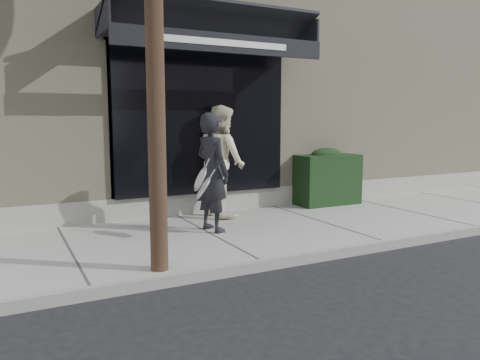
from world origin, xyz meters
TOP-DOWN VIEW (x-y plane):
  - ground at (0.00, 0.00)m, footprint 80.00×80.00m
  - sidewalk at (0.00, 0.00)m, footprint 20.00×3.00m
  - curb at (0.00, -1.55)m, footprint 20.00×0.10m
  - building_facade at (-0.01, 4.96)m, footprint 14.30×8.04m
  - hedge at (1.10, 1.25)m, footprint 1.30×0.70m
  - pedestrian_front at (-1.90, 0.16)m, footprint 0.74×0.94m
  - pedestrian_back at (-1.27, 1.15)m, footprint 0.78×0.98m

SIDE VIEW (x-z plane):
  - ground at x=0.00m, z-range 0.00..0.00m
  - sidewalk at x=0.00m, z-range 0.00..0.12m
  - curb at x=0.00m, z-range 0.00..0.14m
  - hedge at x=1.10m, z-range 0.09..1.23m
  - pedestrian_front at x=-1.90m, z-range 0.12..1.92m
  - pedestrian_back at x=-1.27m, z-range 0.12..2.07m
  - building_facade at x=-0.01m, z-range -0.08..5.56m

